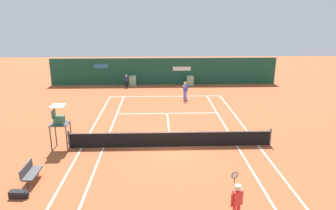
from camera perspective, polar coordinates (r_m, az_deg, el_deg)
The scene contains 10 objects.
ground_plane at distance 19.19m, azimuth 0.42°, elevation -6.96°, with size 80.00×80.00×0.01m.
tennis_net at distance 18.47m, azimuth 0.50°, elevation -6.22°, with size 12.10×0.10×1.07m.
sponsor_back_wall at distance 34.55m, azimuth -0.78°, elevation 6.15°, with size 25.00×1.02×2.95m.
umpire_chair at distance 18.87m, azimuth -19.43°, elevation -2.85°, with size 1.00×1.00×2.65m.
player_bench at distance 16.21m, azimuth -24.10°, elevation -11.19°, with size 0.54×1.39×0.88m.
equipment_bag at distance 15.29m, azimuth -25.66°, elevation -14.63°, with size 0.86×0.36×0.32m.
player_on_baseline at distance 28.54m, azimuth 3.20°, elevation 2.91°, with size 0.50×0.77×1.79m.
player_near_side at distance 12.31m, azimuth 12.58°, elevation -16.75°, with size 0.51×0.82×1.85m.
ball_kid_right_post at distance 33.56m, azimuth -7.69°, elevation 4.58°, with size 0.45×0.22×1.36m.
tennis_ball_mid_court at distance 29.07m, azimuth 6.80°, elevation 1.23°, with size 0.07×0.07×0.07m, color #CCE033.
Camera 1 is at (-0.76, -17.01, 7.66)m, focal length 33.03 mm.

